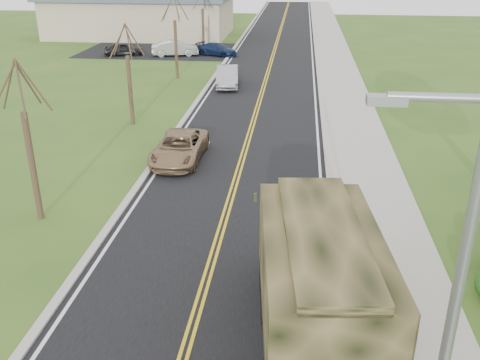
# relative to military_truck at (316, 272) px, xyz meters

# --- Properties ---
(road) EXTENTS (8.00, 120.00, 0.01)m
(road) POSITION_rel_military_truck_xyz_m (-3.22, 35.90, -2.15)
(road) COLOR black
(road) RESTS_ON ground
(curb_right) EXTENTS (0.30, 120.00, 0.12)m
(curb_right) POSITION_rel_military_truck_xyz_m (0.93, 35.90, -2.10)
(curb_right) COLOR #9E998E
(curb_right) RESTS_ON ground
(sidewalk_right) EXTENTS (3.20, 120.00, 0.10)m
(sidewalk_right) POSITION_rel_military_truck_xyz_m (2.68, 35.90, -2.11)
(sidewalk_right) COLOR #9E998E
(sidewalk_right) RESTS_ON ground
(curb_left) EXTENTS (0.30, 120.00, 0.10)m
(curb_left) POSITION_rel_military_truck_xyz_m (-7.37, 35.90, -2.11)
(curb_left) COLOR #9E998E
(curb_left) RESTS_ON ground
(street_light) EXTENTS (1.65, 0.22, 8.00)m
(street_light) POSITION_rel_military_truck_xyz_m (1.68, -4.60, 2.27)
(street_light) COLOR gray
(street_light) RESTS_ON ground
(bare_tree_a) EXTENTS (1.93, 2.26, 6.08)m
(bare_tree_a) POSITION_rel_military_truck_xyz_m (-10.23, 5.90, 0.47)
(bare_tree_a) COLOR #38281C
(bare_tree_a) RESTS_ON ground
(bare_tree_b) EXTENTS (1.83, 2.14, 5.73)m
(bare_tree_b) POSITION_rel_military_truck_xyz_m (-10.23, 17.90, 0.32)
(bare_tree_b) COLOR #38281C
(bare_tree_b) RESTS_ON ground
(bare_tree_c) EXTENTS (2.04, 2.39, 6.42)m
(bare_tree_c) POSITION_rel_military_truck_xyz_m (-10.23, 29.90, 0.62)
(bare_tree_c) COLOR #38281C
(bare_tree_c) RESTS_ON ground
(bare_tree_d) EXTENTS (1.88, 2.20, 5.91)m
(bare_tree_d) POSITION_rel_military_truck_xyz_m (-10.23, 41.90, 0.39)
(bare_tree_d) COLOR #38281C
(bare_tree_d) RESTS_ON ground
(commercial_building) EXTENTS (25.50, 21.50, 5.65)m
(commercial_building) POSITION_rel_military_truck_xyz_m (-19.21, 51.87, 0.53)
(commercial_building) COLOR tan
(commercial_building) RESTS_ON ground
(military_truck) EXTENTS (3.38, 7.78, 3.77)m
(military_truck) POSITION_rel_military_truck_xyz_m (0.00, 0.00, 0.00)
(military_truck) COLOR black
(military_truck) RESTS_ON ground
(suv_champagne) EXTENTS (2.27, 4.80, 1.32)m
(suv_champagne) POSITION_rel_military_truck_xyz_m (-6.22, 12.45, -1.49)
(suv_champagne) COLOR #907251
(suv_champagne) RESTS_ON ground
(sedan_silver) EXTENTS (2.09, 4.63, 1.48)m
(sedan_silver) POSITION_rel_military_truck_xyz_m (-5.93, 27.67, -1.42)
(sedan_silver) COLOR #A1A1A6
(sedan_silver) RESTS_ON ground
(lot_car_dark) EXTENTS (3.97, 2.53, 1.26)m
(lot_car_dark) POSITION_rel_military_truck_xyz_m (-17.42, 38.84, -1.53)
(lot_car_dark) COLOR black
(lot_car_dark) RESTS_ON ground
(lot_car_silver) EXTENTS (4.63, 2.53, 1.45)m
(lot_car_silver) POSITION_rel_military_truck_xyz_m (-12.49, 39.20, -1.43)
(lot_car_silver) COLOR #BBBAC0
(lot_car_silver) RESTS_ON ground
(lot_car_navy) EXTENTS (4.33, 3.07, 1.16)m
(lot_car_navy) POSITION_rel_military_truck_xyz_m (-8.54, 39.78, -1.58)
(lot_car_navy) COLOR #101E3E
(lot_car_navy) RESTS_ON ground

